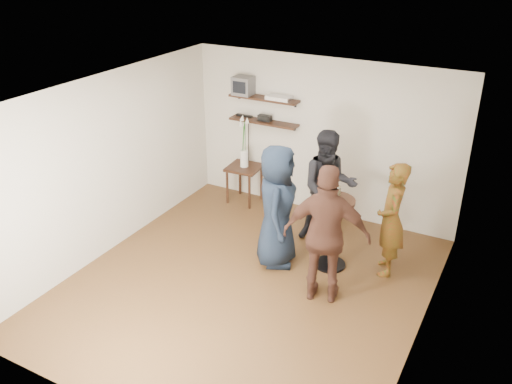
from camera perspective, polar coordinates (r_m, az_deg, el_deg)
room at (r=6.73m, az=-1.02°, el=-0.65°), size 4.58×5.08×2.68m
shelf_upper at (r=8.94m, az=0.83°, el=9.83°), size 1.20×0.25×0.04m
shelf_lower at (r=9.05m, az=0.81°, el=7.39°), size 1.20×0.25×0.04m
crt_monitor at (r=9.07m, az=-1.31°, el=11.15°), size 0.32×0.30×0.30m
dvd_deck at (r=8.80m, az=2.47°, el=9.89°), size 0.40×0.24×0.06m
radio at (r=9.03m, az=0.91°, el=7.79°), size 0.22×0.10×0.10m
power_strip at (r=9.27m, az=-1.25°, el=8.03°), size 0.30×0.05×0.03m
side_table at (r=9.36m, az=-1.24°, el=2.10°), size 0.58×0.58×0.66m
vase_lilies at (r=9.20m, az=-1.27°, el=4.44°), size 0.19×0.19×0.95m
drinks_table at (r=7.52m, az=8.07°, el=-3.34°), size 0.57×0.57×1.05m
wine_glass_fl at (r=7.27m, az=7.65°, el=0.20°), size 0.07×0.07×0.21m
wine_glass_fr at (r=7.24m, az=8.64°, el=0.07°), size 0.07×0.07×0.22m
wine_glass_bl at (r=7.35m, az=8.20°, el=0.47°), size 0.07×0.07×0.21m
wine_glass_br at (r=7.29m, az=8.40°, el=0.08°), size 0.06×0.06×0.19m
person_plaid at (r=7.48m, az=14.04°, el=-2.84°), size 0.55×0.68×1.62m
person_dark at (r=8.11m, az=7.64°, el=0.53°), size 1.05×0.97×1.74m
person_navy at (r=7.44m, az=2.23°, el=-1.52°), size 0.83×1.01×1.77m
person_brown at (r=6.72m, az=7.44°, el=-4.56°), size 1.16×0.71×1.85m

